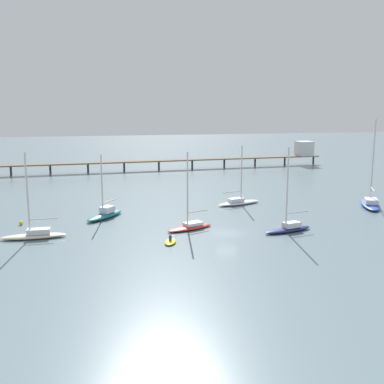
% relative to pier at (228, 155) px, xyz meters
% --- Properties ---
extents(ground_plane, '(400.00, 400.00, 0.00)m').
position_rel_pier_xyz_m(ground_plane, '(-18.68, -60.76, -3.27)').
color(ground_plane, slate).
extents(pier, '(89.75, 8.27, 6.44)m').
position_rel_pier_xyz_m(pier, '(0.00, 0.00, 0.00)').
color(pier, brown).
rests_on(pier, ground_plane).
extents(sailboat_navy, '(7.29, 3.42, 10.97)m').
position_rel_pier_xyz_m(sailboat_navy, '(-10.71, -61.86, -2.59)').
color(sailboat_navy, navy).
rests_on(sailboat_navy, ground_plane).
extents(sailboat_red, '(7.05, 4.46, 10.31)m').
position_rel_pier_xyz_m(sailboat_red, '(-22.91, -57.93, -2.69)').
color(sailboat_red, red).
rests_on(sailboat_red, ground_plane).
extents(sailboat_white, '(8.16, 4.26, 9.73)m').
position_rel_pier_xyz_m(sailboat_white, '(-11.90, -44.74, -2.69)').
color(sailboat_white, white).
rests_on(sailboat_white, ground_plane).
extents(sailboat_blue, '(6.48, 9.56, 14.04)m').
position_rel_pier_xyz_m(sailboat_blue, '(8.51, -50.74, -2.55)').
color(sailboat_blue, '#2D4CB7').
rests_on(sailboat_blue, ground_plane).
extents(sailboat_cream, '(7.81, 2.02, 10.64)m').
position_rel_pier_xyz_m(sailboat_cream, '(-42.52, -58.02, -2.63)').
color(sailboat_cream, beige).
rests_on(sailboat_cream, ground_plane).
extents(sailboat_teal, '(6.46, 7.17, 9.31)m').
position_rel_pier_xyz_m(sailboat_teal, '(-33.69, -49.19, -2.63)').
color(sailboat_teal, '#1E727A').
rests_on(sailboat_teal, ground_plane).
extents(dinghy_yellow, '(2.13, 3.15, 1.14)m').
position_rel_pier_xyz_m(dinghy_yellow, '(-26.56, -63.52, -3.06)').
color(dinghy_yellow, yellow).
rests_on(dinghy_yellow, ground_plane).
extents(mooring_buoy_near, '(0.57, 0.57, 0.57)m').
position_rel_pier_xyz_m(mooring_buoy_near, '(-45.10, -50.79, -2.98)').
color(mooring_buoy_near, yellow).
rests_on(mooring_buoy_near, ground_plane).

